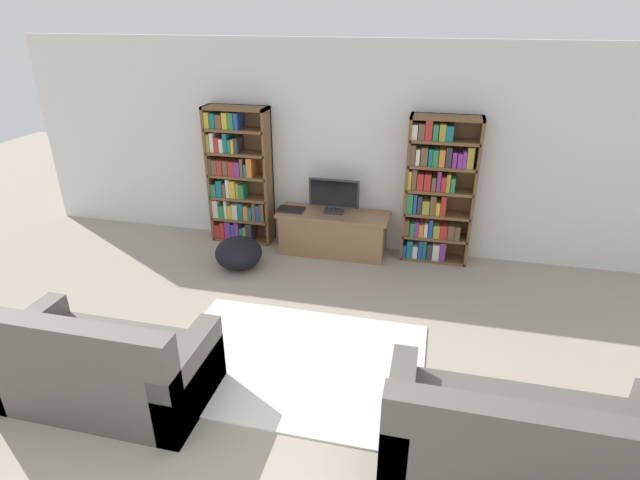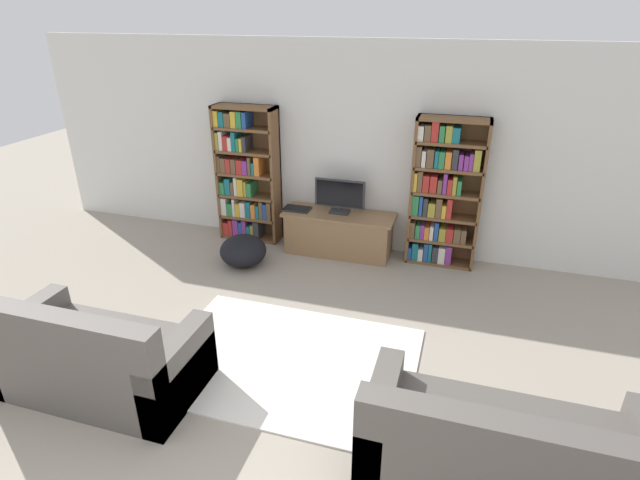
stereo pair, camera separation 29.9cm
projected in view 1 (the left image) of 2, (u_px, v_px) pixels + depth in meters
wall_back at (350, 149)px, 6.23m from camera, size 8.80×0.06×2.60m
bookshelf_left at (237, 179)px, 6.56m from camera, size 0.82×0.30×1.80m
bookshelf_right at (436, 191)px, 6.01m from camera, size 0.82×0.30×1.80m
tv_stand at (333, 233)px, 6.42m from camera, size 1.41×0.50×0.55m
television at (334, 195)px, 6.23m from camera, size 0.64×0.16×0.44m
laptop at (291, 209)px, 6.38m from camera, size 0.34×0.22×0.03m
area_rug at (295, 362)px, 4.49m from camera, size 2.27×1.65×0.02m
couch_left_sectional at (103, 368)px, 3.97m from camera, size 1.65×0.87×0.92m
couch_right_sofa at (524, 448)px, 3.26m from camera, size 1.83×0.90×0.88m
beanbag_ottoman at (239, 253)px, 6.08m from camera, size 0.57×0.57×0.38m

